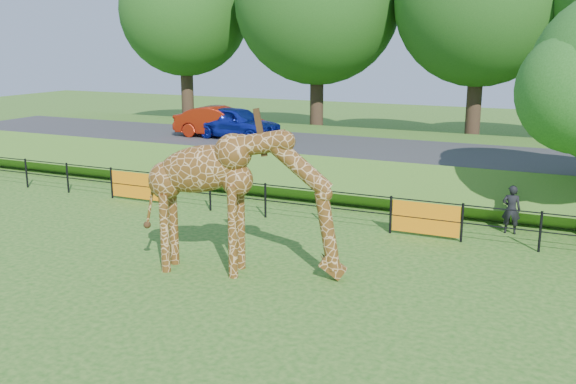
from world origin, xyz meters
name	(u,v)px	position (x,y,z in m)	size (l,w,h in m)	color
ground	(171,333)	(0.00, 0.00, 0.00)	(90.00, 90.00, 0.00)	#225B16
giraffe	(242,202)	(-0.28, 3.40, 1.74)	(4.88, 0.90, 3.48)	#5E3813
perimeter_fence	(325,207)	(0.00, 8.00, 0.55)	(28.07, 0.10, 1.10)	black
embankment	(394,161)	(0.00, 15.50, 0.65)	(40.00, 9.00, 1.30)	#225B16
road	(384,150)	(0.00, 14.00, 1.36)	(40.00, 5.00, 0.12)	#2D2C2F
car_blue	(237,123)	(-6.21, 13.78, 2.08)	(1.57, 3.90, 1.33)	#1526AE
car_red	(220,122)	(-7.07, 13.91, 2.05)	(1.34, 3.84, 1.26)	#A4200B
visitor	(511,209)	(5.12, 9.42, 0.71)	(0.52, 0.34, 1.42)	black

